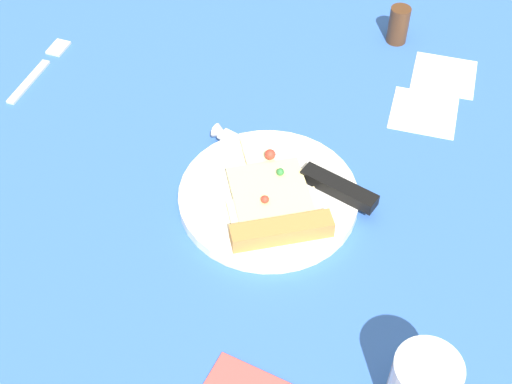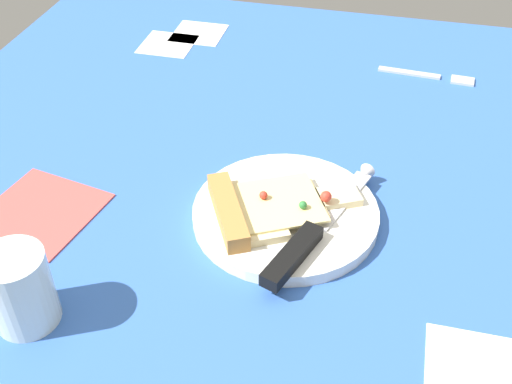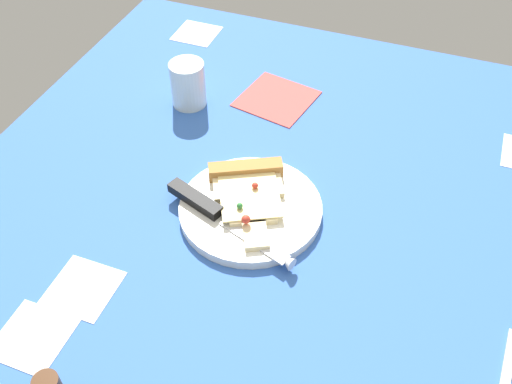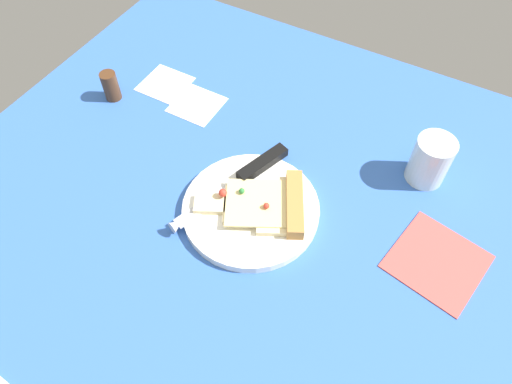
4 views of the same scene
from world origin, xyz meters
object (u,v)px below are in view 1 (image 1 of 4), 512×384
pizza_slice (273,204)px  knife (307,173)px  plate (268,197)px  fork (41,66)px  pepper_shaker (398,25)px

pizza_slice → knife: size_ratio=0.82×
pizza_slice → knife: pizza_slice is taller
plate → fork: 42.47cm
knife → pepper_shaker: size_ratio=3.99×
pizza_slice → knife: (2.75, 6.19, -0.18)cm
pepper_shaker → fork: (-49.83, -20.92, -2.53)cm
plate → pizza_slice: 3.01cm
fork → pizza_slice: bearing=-20.5°
plate → pizza_slice: (1.20, -2.27, 1.57)cm
plate → pepper_shaker: bearing=74.1°
fork → pepper_shaker: bearing=26.7°
plate → pepper_shaker: 38.59cm
pepper_shaker → fork: bearing=-157.2°
plate → pizza_slice: pizza_slice is taller
pizza_slice → knife: bearing=38.5°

